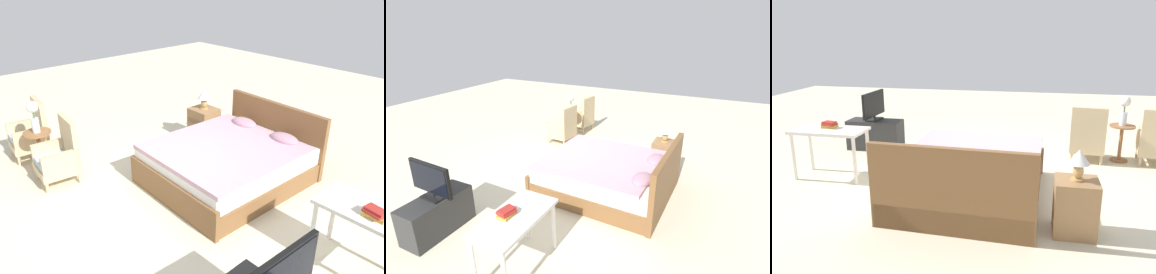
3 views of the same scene
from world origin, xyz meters
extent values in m
plane|color=beige|center=(0.00, 0.00, 0.00)|extent=(16.00, 16.00, 0.00)
cube|color=brown|center=(0.17, 0.87, 0.14)|extent=(1.80, 2.16, 0.28)
cube|color=white|center=(0.17, 0.87, 0.40)|extent=(1.73, 2.08, 0.24)
cube|color=#CC9EAD|center=(0.17, 0.78, 0.55)|extent=(1.78, 1.91, 0.06)
cube|color=brown|center=(0.21, 1.87, 0.48)|extent=(1.76, 0.15, 0.96)
cube|color=brown|center=(0.13, -0.15, 0.20)|extent=(1.76, 0.13, 0.40)
ellipsoid|color=#B28499|center=(-0.19, 1.61, 0.59)|extent=(0.45, 0.30, 0.14)
ellipsoid|color=#B28499|center=(0.59, 1.58, 0.59)|extent=(0.45, 0.30, 0.14)
cylinder|color=#CCB284|center=(-2.77, -1.13, 0.08)|extent=(0.04, 0.04, 0.16)
cylinder|color=#CCB284|center=(-2.31, -1.19, 0.08)|extent=(0.04, 0.04, 0.16)
cylinder|color=#CCB284|center=(-2.71, -0.67, 0.08)|extent=(0.04, 0.04, 0.16)
cylinder|color=#CCB284|center=(-2.25, -0.73, 0.08)|extent=(0.04, 0.04, 0.16)
cube|color=#CCB284|center=(-2.51, -0.93, 0.22)|extent=(0.60, 0.60, 0.12)
cube|color=#A3B7CC|center=(-2.51, -0.93, 0.33)|extent=(0.55, 0.55, 0.10)
cube|color=#CCB284|center=(-2.48, -0.70, 0.60)|extent=(0.55, 0.14, 0.64)
cube|color=#CCB284|center=(-2.74, -0.90, 0.41)|extent=(0.13, 0.52, 0.26)
cube|color=#CCB284|center=(-2.28, -0.96, 0.41)|extent=(0.13, 0.52, 0.26)
cylinder|color=#CCB284|center=(-1.71, -1.13, 0.08)|extent=(0.04, 0.04, 0.16)
cylinder|color=#CCB284|center=(-1.25, -1.18, 0.08)|extent=(0.04, 0.04, 0.16)
cylinder|color=#CCB284|center=(-1.66, -0.68, 0.08)|extent=(0.04, 0.04, 0.16)
cylinder|color=#CCB284|center=(-1.20, -0.72, 0.08)|extent=(0.04, 0.04, 0.16)
cube|color=#CCB284|center=(-1.45, -0.93, 0.22)|extent=(0.59, 0.59, 0.12)
cube|color=#A3B7CC|center=(-1.45, -0.93, 0.33)|extent=(0.55, 0.55, 0.10)
cube|color=#CCB284|center=(-1.43, -0.70, 0.60)|extent=(0.55, 0.14, 0.64)
cube|color=#CCB284|center=(-1.69, -0.91, 0.41)|extent=(0.12, 0.52, 0.26)
cube|color=#CCB284|center=(-1.22, -0.95, 0.41)|extent=(0.12, 0.52, 0.26)
cylinder|color=#936038|center=(-1.98, -0.95, 0.01)|extent=(0.28, 0.28, 0.03)
cylinder|color=#936038|center=(-1.98, -0.95, 0.30)|extent=(0.06, 0.06, 0.55)
cylinder|color=#936038|center=(-1.98, -0.95, 0.59)|extent=(0.40, 0.40, 0.02)
cylinder|color=silver|center=(-1.98, -0.95, 0.71)|extent=(0.11, 0.11, 0.22)
cylinder|color=#477538|center=(-1.98, -0.95, 0.87)|extent=(0.02, 0.02, 0.10)
sphere|color=silver|center=(-1.98, -0.95, 1.00)|extent=(0.17, 0.17, 0.17)
cube|color=#997047|center=(-1.05, 1.57, 0.30)|extent=(0.44, 0.40, 0.60)
cube|color=brown|center=(-1.05, 1.37, 0.42)|extent=(0.37, 0.01, 0.09)
cylinder|color=tan|center=(-1.05, 1.57, 0.61)|extent=(0.13, 0.13, 0.02)
ellipsoid|color=tan|center=(-1.05, 1.57, 0.70)|extent=(0.11, 0.11, 0.16)
cone|color=silver|center=(-1.05, 1.57, 0.85)|extent=(0.22, 0.22, 0.15)
cylinder|color=silver|center=(1.81, 0.39, 0.34)|extent=(0.05, 0.05, 0.68)
cylinder|color=silver|center=(1.81, 0.81, 0.34)|extent=(0.05, 0.05, 0.68)
cube|color=silver|center=(2.28, 0.60, 0.70)|extent=(1.04, 0.52, 0.04)
cube|color=#B79333|center=(2.32, 0.52, 0.74)|extent=(0.21, 0.15, 0.04)
cube|color=#AD2823|center=(2.32, 0.52, 0.77)|extent=(0.21, 0.19, 0.02)
cube|color=#AD2823|center=(2.32, 0.52, 0.80)|extent=(0.20, 0.15, 0.03)
camera|label=1|loc=(3.28, -2.63, 2.83)|focal=35.00mm
camera|label=2|loc=(4.46, 2.48, 2.72)|focal=28.00mm
camera|label=3|loc=(-0.60, 5.28, 2.06)|focal=35.00mm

